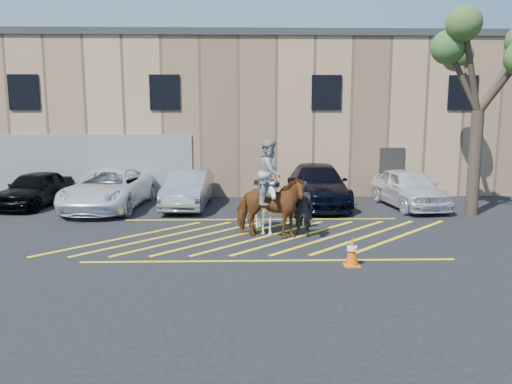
{
  "coord_description": "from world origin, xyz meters",
  "views": [
    {
      "loc": [
        -0.66,
        -15.0,
        3.69
      ],
      "look_at": [
        -0.25,
        0.2,
        1.3
      ],
      "focal_mm": 35.0,
      "sensor_mm": 36.0,
      "label": 1
    }
  ],
  "objects_px": {
    "car_blue_suv": "(317,185)",
    "car_silver_sedan": "(188,189)",
    "car_white_pickup": "(109,189)",
    "mounted_bay": "(270,199)",
    "car_black_suv": "(35,189)",
    "traffic_cone": "(352,251)",
    "tree": "(481,56)",
    "car_white_suv": "(409,188)",
    "saddled_white": "(265,205)",
    "handler": "(303,208)"
  },
  "relations": [
    {
      "from": "car_white_pickup",
      "to": "tree",
      "type": "bearing_deg",
      "value": -2.75
    },
    {
      "from": "car_white_suv",
      "to": "car_silver_sedan",
      "type": "bearing_deg",
      "value": 172.55
    },
    {
      "from": "car_white_pickup",
      "to": "car_silver_sedan",
      "type": "distance_m",
      "value": 3.09
    },
    {
      "from": "car_blue_suv",
      "to": "tree",
      "type": "distance_m",
      "value": 7.6
    },
    {
      "from": "handler",
      "to": "traffic_cone",
      "type": "xyz_separation_m",
      "value": [
        0.85,
        -3.05,
        -0.49
      ]
    },
    {
      "from": "car_white_suv",
      "to": "mounted_bay",
      "type": "distance_m",
      "value": 7.57
    },
    {
      "from": "car_black_suv",
      "to": "tree",
      "type": "xyz_separation_m",
      "value": [
        16.8,
        -2.17,
        4.98
      ]
    },
    {
      "from": "car_silver_sedan",
      "to": "car_blue_suv",
      "type": "relative_size",
      "value": 0.8
    },
    {
      "from": "car_black_suv",
      "to": "car_white_suv",
      "type": "bearing_deg",
      "value": 5.35
    },
    {
      "from": "saddled_white",
      "to": "tree",
      "type": "distance_m",
      "value": 9.51
    },
    {
      "from": "car_white_pickup",
      "to": "tree",
      "type": "distance_m",
      "value": 14.63
    },
    {
      "from": "car_white_suv",
      "to": "traffic_cone",
      "type": "bearing_deg",
      "value": -123.29
    },
    {
      "from": "handler",
      "to": "traffic_cone",
      "type": "bearing_deg",
      "value": 125.58
    },
    {
      "from": "car_blue_suv",
      "to": "car_white_suv",
      "type": "xyz_separation_m",
      "value": [
        3.57,
        -0.61,
        -0.04
      ]
    },
    {
      "from": "traffic_cone",
      "to": "car_black_suv",
      "type": "bearing_deg",
      "value": 143.02
    },
    {
      "from": "traffic_cone",
      "to": "tree",
      "type": "height_order",
      "value": "tree"
    },
    {
      "from": "car_black_suv",
      "to": "tree",
      "type": "distance_m",
      "value": 17.66
    },
    {
      "from": "car_white_pickup",
      "to": "tree",
      "type": "relative_size",
      "value": 0.76
    },
    {
      "from": "mounted_bay",
      "to": "traffic_cone",
      "type": "distance_m",
      "value": 3.49
    },
    {
      "from": "car_white_pickup",
      "to": "saddled_white",
      "type": "height_order",
      "value": "saddled_white"
    },
    {
      "from": "car_white_suv",
      "to": "handler",
      "type": "height_order",
      "value": "handler"
    },
    {
      "from": "car_blue_suv",
      "to": "tree",
      "type": "relative_size",
      "value": 0.76
    },
    {
      "from": "handler",
      "to": "saddled_white",
      "type": "bearing_deg",
      "value": 2.72
    },
    {
      "from": "car_silver_sedan",
      "to": "mounted_bay",
      "type": "distance_m",
      "value": 5.87
    },
    {
      "from": "mounted_bay",
      "to": "car_black_suv",
      "type": "bearing_deg",
      "value": 149.16
    },
    {
      "from": "mounted_bay",
      "to": "saddled_white",
      "type": "height_order",
      "value": "mounted_bay"
    },
    {
      "from": "car_black_suv",
      "to": "traffic_cone",
      "type": "height_order",
      "value": "car_black_suv"
    },
    {
      "from": "mounted_bay",
      "to": "tree",
      "type": "distance_m",
      "value": 9.47
    },
    {
      "from": "car_white_pickup",
      "to": "car_silver_sedan",
      "type": "relative_size",
      "value": 1.25
    },
    {
      "from": "car_white_suv",
      "to": "traffic_cone",
      "type": "height_order",
      "value": "car_white_suv"
    },
    {
      "from": "car_blue_suv",
      "to": "traffic_cone",
      "type": "xyz_separation_m",
      "value": [
        -0.36,
        -8.29,
        -0.45
      ]
    },
    {
      "from": "car_white_pickup",
      "to": "saddled_white",
      "type": "distance_m",
      "value": 7.33
    },
    {
      "from": "car_silver_sedan",
      "to": "car_white_suv",
      "type": "bearing_deg",
      "value": 1.71
    },
    {
      "from": "car_black_suv",
      "to": "traffic_cone",
      "type": "relative_size",
      "value": 5.69
    },
    {
      "from": "mounted_bay",
      "to": "car_white_pickup",
      "type": "bearing_deg",
      "value": 141.26
    },
    {
      "from": "car_silver_sedan",
      "to": "traffic_cone",
      "type": "relative_size",
      "value": 6.09
    },
    {
      "from": "car_black_suv",
      "to": "car_white_pickup",
      "type": "height_order",
      "value": "car_white_pickup"
    },
    {
      "from": "car_blue_suv",
      "to": "car_silver_sedan",
      "type": "bearing_deg",
      "value": -173.31
    },
    {
      "from": "car_blue_suv",
      "to": "saddled_white",
      "type": "xyz_separation_m",
      "value": [
        -2.33,
        -4.89,
        0.1
      ]
    },
    {
      "from": "mounted_bay",
      "to": "tree",
      "type": "bearing_deg",
      "value": 23.37
    },
    {
      "from": "car_white_pickup",
      "to": "traffic_cone",
      "type": "xyz_separation_m",
      "value": [
        7.92,
        -7.69,
        -0.41
      ]
    },
    {
      "from": "handler",
      "to": "mounted_bay",
      "type": "relative_size",
      "value": 0.58
    },
    {
      "from": "car_blue_suv",
      "to": "car_white_suv",
      "type": "relative_size",
      "value": 1.24
    },
    {
      "from": "car_white_pickup",
      "to": "mounted_bay",
      "type": "bearing_deg",
      "value": -35.02
    },
    {
      "from": "traffic_cone",
      "to": "tree",
      "type": "bearing_deg",
      "value": 46.73
    },
    {
      "from": "handler",
      "to": "mounted_bay",
      "type": "distance_m",
      "value": 1.1
    },
    {
      "from": "car_black_suv",
      "to": "traffic_cone",
      "type": "bearing_deg",
      "value": -29.23
    },
    {
      "from": "car_blue_suv",
      "to": "handler",
      "type": "bearing_deg",
      "value": -100.87
    },
    {
      "from": "saddled_white",
      "to": "tree",
      "type": "xyz_separation_m",
      "value": [
        7.75,
        2.74,
        4.78
      ]
    },
    {
      "from": "car_black_suv",
      "to": "car_silver_sedan",
      "type": "height_order",
      "value": "car_silver_sedan"
    }
  ]
}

